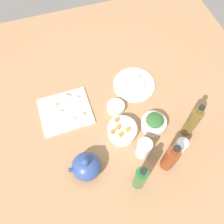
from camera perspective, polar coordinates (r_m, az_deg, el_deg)
tabletop at (r=132.82cm, az=-0.00°, el=-1.34°), size 190.00×190.00×3.00cm
cutting_board at (r=135.00cm, az=-11.18°, el=0.19°), size 28.52×25.55×1.00cm
plate_tofu at (r=142.65cm, az=5.37°, el=6.66°), size 24.75×24.75×1.20cm
bowl_greens at (r=128.32cm, az=10.01°, el=-2.86°), size 13.35×13.35×5.40cm
bowl_carrots at (r=124.31cm, az=2.47°, el=-4.61°), size 15.39×15.39×6.23cm
bowl_small_side at (r=132.07cm, az=0.93°, el=1.16°), size 9.90×9.90×3.83cm
teapot at (r=115.86cm, az=-6.22°, el=-12.91°), size 15.75×14.06×14.46cm
bottle_0 at (r=123.47cm, az=18.81°, el=-2.38°), size 5.52×5.52×26.97cm
bottle_1 at (r=109.58cm, az=6.80°, el=-15.64°), size 5.66×5.66×23.90cm
bottle_2 at (r=114.87cm, az=13.90°, el=-10.84°), size 6.30×6.30×24.21cm
drinking_glass_0 at (r=123.12cm, az=16.17°, el=-8.05°), size 5.83×5.83×11.08cm
drinking_glass_1 at (r=118.59cm, az=7.67°, el=-8.72°), size 7.37×7.37×12.00cm
carrot_cube_0 at (r=122.51cm, az=1.19°, el=-1.92°), size 2.47×2.47×1.80cm
carrot_cube_1 at (r=120.68cm, az=1.52°, el=-3.73°), size 2.54×2.54×1.80cm
carrot_cube_2 at (r=120.40cm, az=3.83°, el=-4.25°), size 1.98×1.98×1.80cm
carrot_cube_3 at (r=119.13cm, az=2.20°, el=-5.45°), size 2.07×2.07×1.80cm
carrot_cube_4 at (r=119.60cm, az=0.16°, el=-4.84°), size 2.54×2.54×1.80cm
chopped_greens_mound at (r=124.27cm, az=10.33°, el=-1.94°), size 9.99×10.10×3.77cm
tofu_cube_0 at (r=143.68cm, az=6.27°, el=8.25°), size 2.61×2.61×2.20cm
tofu_cube_1 at (r=140.62cm, az=3.53°, el=6.91°), size 2.35×2.35×2.20cm
tofu_cube_2 at (r=141.64cm, az=7.33°, el=6.95°), size 2.73×2.73×2.20cm
tofu_cube_3 at (r=142.87cm, az=4.67°, el=8.04°), size 2.92×2.92×2.20cm
tofu_cube_4 at (r=139.14cm, az=6.77°, el=5.59°), size 2.45×2.45×2.20cm
tofu_cube_5 at (r=138.20cm, az=4.58°, el=5.36°), size 3.10×3.10×2.20cm
dumpling_0 at (r=137.51cm, az=-10.84°, el=3.77°), size 5.58×5.87×3.11cm
dumpling_1 at (r=133.33cm, az=-12.21°, el=0.03°), size 4.21×4.45×2.38cm
dumpling_2 at (r=130.34cm, az=-6.95°, el=-0.62°), size 4.45×4.83×2.61cm
dumpling_3 at (r=130.30cm, az=-9.34°, el=-1.52°), size 5.59×5.44×2.14cm
dumpling_4 at (r=136.35cm, az=-8.26°, el=3.29°), size 5.95×5.27×2.03cm
dumpling_5 at (r=135.92cm, az=-13.69°, el=1.59°), size 5.28×5.16×2.93cm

